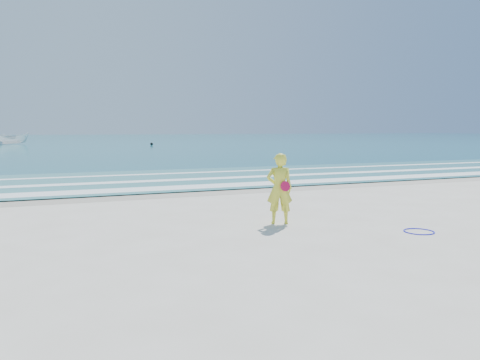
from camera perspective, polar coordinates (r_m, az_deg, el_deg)
name	(u,v)px	position (r m, az deg, el deg)	size (l,w,h in m)	color
ground	(306,244)	(10.42, 8.08, -7.73)	(400.00, 400.00, 0.00)	silver
wet_sand	(192,192)	(18.62, -5.88, -1.50)	(400.00, 2.40, 0.00)	#B2A893
ocean	(76,140)	(113.88, -19.42, 4.66)	(400.00, 190.00, 0.04)	#19727F
shallow	(164,179)	(23.43, -9.27, 0.15)	(400.00, 10.00, 0.01)	#59B7AD
foam_near	(183,187)	(19.86, -6.92, -0.88)	(400.00, 1.40, 0.01)	white
foam_mid	(168,180)	(22.66, -8.83, -0.03)	(400.00, 0.90, 0.01)	white
foam_far	(154,174)	(25.86, -10.49, 0.71)	(400.00, 0.60, 0.01)	white
hoop	(419,231)	(12.28, 20.98, -5.88)	(0.72, 0.72, 0.03)	#0D0EEF
boat	(13,139)	(82.56, -25.93, 4.54)	(1.72, 4.59, 1.77)	white
buoy	(152,144)	(71.42, -10.73, 4.35)	(0.43, 0.43, 0.43)	black
woman	(279,189)	(12.37, 4.84, -1.05)	(0.80, 0.67, 1.87)	yellow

